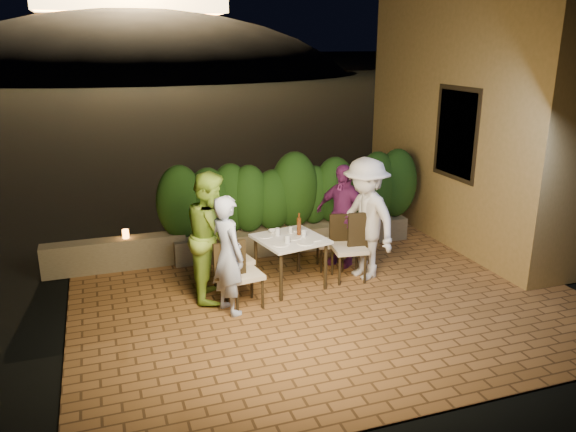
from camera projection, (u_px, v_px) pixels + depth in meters
name	position (u px, v px, depth m)	size (l,w,h in m)	color
ground	(336.00, 306.00, 7.74)	(400.00, 400.00, 0.00)	black
terrace_floor	(322.00, 295.00, 8.21)	(7.00, 6.00, 0.15)	brown
building_wall	(481.00, 99.00, 9.91)	(1.60, 5.00, 5.00)	#A07E3F
window_pane	(458.00, 133.00, 9.37)	(0.08, 1.00, 1.40)	black
window_frame	(457.00, 133.00, 9.37)	(0.06, 1.15, 1.55)	black
planter	(294.00, 237.00, 9.82)	(4.20, 0.55, 0.40)	brown
hedge	(294.00, 195.00, 9.59)	(4.00, 0.70, 1.10)	#17360E
parapet	(115.00, 254.00, 8.87)	(2.20, 0.30, 0.50)	brown
hill	(140.00, 111.00, 63.75)	(52.00, 40.00, 22.00)	black
dining_table	(290.00, 262.00, 8.23)	(0.90, 0.90, 0.75)	white
plate_nw	(281.00, 244.00, 7.84)	(0.23, 0.23, 0.01)	white
plate_sw	(265.00, 236.00, 8.17)	(0.20, 0.20, 0.01)	white
plate_ne	(313.00, 239.00, 8.07)	(0.24, 0.24, 0.01)	white
plate_se	(299.00, 230.00, 8.46)	(0.23, 0.23, 0.01)	white
plate_centre	(293.00, 238.00, 8.11)	(0.24, 0.24, 0.01)	white
plate_front	(305.00, 243.00, 7.90)	(0.24, 0.24, 0.01)	white
glass_nw	(287.00, 239.00, 7.88)	(0.07, 0.07, 0.12)	silver
glass_sw	(277.00, 232.00, 8.19)	(0.07, 0.07, 0.12)	silver
glass_ne	(304.00, 233.00, 8.14)	(0.07, 0.07, 0.11)	silver
glass_se	(291.00, 230.00, 8.30)	(0.06, 0.06, 0.10)	silver
beer_bottle	(299.00, 224.00, 8.20)	(0.06, 0.06, 0.33)	#4B240C
bowl	(274.00, 231.00, 8.33)	(0.16, 0.16, 0.04)	white
chair_left_front	(244.00, 273.00, 7.55)	(0.45, 0.45, 0.97)	black
chair_left_back	(233.00, 258.00, 7.96)	(0.49, 0.49, 1.05)	black
chair_right_front	(349.00, 247.00, 8.41)	(0.48, 0.48, 1.04)	black
chair_right_back	(330.00, 241.00, 8.85)	(0.42, 0.42, 0.90)	black
diner_blue	(228.00, 255.00, 7.31)	(0.59, 0.39, 1.61)	#A7B7D7
diner_green	(212.00, 236.00, 7.74)	(0.88, 0.69, 1.81)	#98CA3F
diner_white	(365.00, 219.00, 8.38)	(1.20, 0.69, 1.86)	silver
diner_purple	(342.00, 215.00, 8.92)	(0.97, 0.40, 1.65)	#6D2466
parapet_lamp	(126.00, 234.00, 8.84)	(0.10, 0.10, 0.14)	orange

